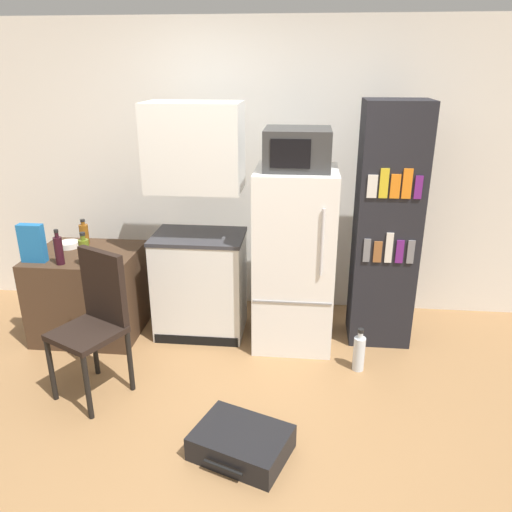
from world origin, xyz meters
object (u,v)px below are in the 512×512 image
object	(u,v)px
bottle_wine_dark	(59,250)
water_bottle_front	(359,353)
side_table	(90,293)
chair	(96,313)
kitchen_hutch	(198,234)
refrigerator	(294,259)
suitcase_large_flat	(241,443)
microwave	(297,149)
bookshelf	(386,228)
bowl	(69,245)
bottle_amber_beer	(84,234)
bottle_olive_oil	(85,252)
cereal_box	(32,243)

from	to	relation	value
bottle_wine_dark	water_bottle_front	xyz separation A→B (m)	(2.29, -0.11, -0.69)
side_table	chair	size ratio (longest dim) A/B	0.82
kitchen_hutch	refrigerator	distance (m)	0.80
suitcase_large_flat	microwave	bearing A→B (deg)	99.88
side_table	kitchen_hutch	xyz separation A→B (m)	(0.92, 0.10, 0.52)
microwave	bookshelf	distance (m)	0.94
bowl	suitcase_large_flat	bearing A→B (deg)	-41.24
bottle_amber_beer	bowl	world-z (taller)	bottle_amber_beer
microwave	chair	size ratio (longest dim) A/B	0.48
bottle_olive_oil	bottle_wine_dark	distance (m)	0.20
bookshelf	bottle_wine_dark	xyz separation A→B (m)	(-2.48, -0.41, -0.12)
chair	kitchen_hutch	bearing A→B (deg)	86.49
bowl	side_table	bearing A→B (deg)	-30.76
bottle_wine_dark	cereal_box	world-z (taller)	cereal_box
bottle_olive_oil	bottle_amber_beer	bearing A→B (deg)	114.21
bottle_amber_beer	water_bottle_front	world-z (taller)	bottle_amber_beer
chair	side_table	bearing A→B (deg)	144.62
chair	suitcase_large_flat	size ratio (longest dim) A/B	1.58
microwave	bowl	world-z (taller)	microwave
side_table	refrigerator	size ratio (longest dim) A/B	0.58
side_table	cereal_box	xyz separation A→B (m)	(-0.30, -0.22, 0.51)
bookshelf	bowl	size ratio (longest dim) A/B	11.23
kitchen_hutch	cereal_box	world-z (taller)	kitchen_hutch
bottle_amber_beer	suitcase_large_flat	size ratio (longest dim) A/B	0.34
bottle_wine_dark	bottle_amber_beer	bearing A→B (deg)	90.73
microwave	chair	xyz separation A→B (m)	(-1.30, -0.82, -0.98)
bookshelf	cereal_box	size ratio (longest dim) A/B	6.39
suitcase_large_flat	kitchen_hutch	bearing A→B (deg)	130.58
side_table	bottle_olive_oil	xyz separation A→B (m)	(0.13, -0.26, 0.47)
side_table	bookshelf	xyz separation A→B (m)	(2.41, 0.15, 0.60)
side_table	bowl	xyz separation A→B (m)	(-0.18, 0.11, 0.38)
bookshelf	bottle_amber_beer	distance (m)	2.49
bowl	chair	bearing A→B (deg)	-56.50
side_table	bottle_amber_beer	size ratio (longest dim) A/B	3.82
microwave	bottle_olive_oil	distance (m)	1.77
refrigerator	bookshelf	size ratio (longest dim) A/B	0.74
kitchen_hutch	bowl	distance (m)	1.12
bottle_wine_dark	kitchen_hutch	bearing A→B (deg)	19.84
bowl	water_bottle_front	xyz separation A→B (m)	(2.39, -0.48, -0.60)
refrigerator	microwave	size ratio (longest dim) A/B	2.97
refrigerator	bottle_olive_oil	xyz separation A→B (m)	(-1.57, -0.30, 0.12)
kitchen_hutch	chair	size ratio (longest dim) A/B	1.88
side_table	refrigerator	world-z (taller)	refrigerator
side_table	microwave	size ratio (longest dim) A/B	1.72
side_table	microwave	bearing A→B (deg)	1.40
side_table	bottle_amber_beer	world-z (taller)	bottle_amber_beer
refrigerator	side_table	bearing A→B (deg)	-178.55
bookshelf	bowl	xyz separation A→B (m)	(-2.59, -0.05, -0.22)
refrigerator	bookshelf	bearing A→B (deg)	8.97
microwave	water_bottle_front	distance (m)	1.57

